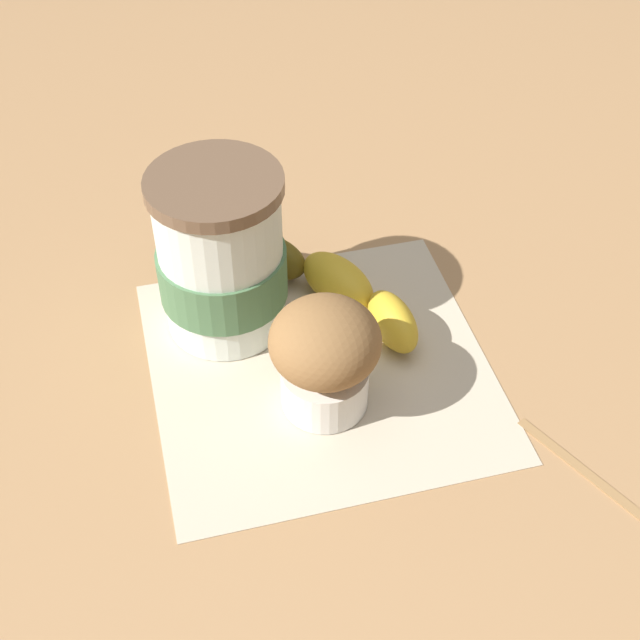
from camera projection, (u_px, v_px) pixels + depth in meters
ground_plane at (320, 368)px, 0.65m from camera, size 3.00×3.00×0.00m
paper_napkin at (320, 367)px, 0.65m from camera, size 0.28×0.28×0.00m
coffee_cup at (221, 258)px, 0.65m from camera, size 0.10×0.10×0.13m
muffin at (327, 354)px, 0.60m from camera, size 0.08×0.08×0.09m
banana at (334, 285)px, 0.69m from camera, size 0.14×0.15×0.04m
wooden_stirrer at (584, 470)px, 0.59m from camera, size 0.07×0.10×0.00m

